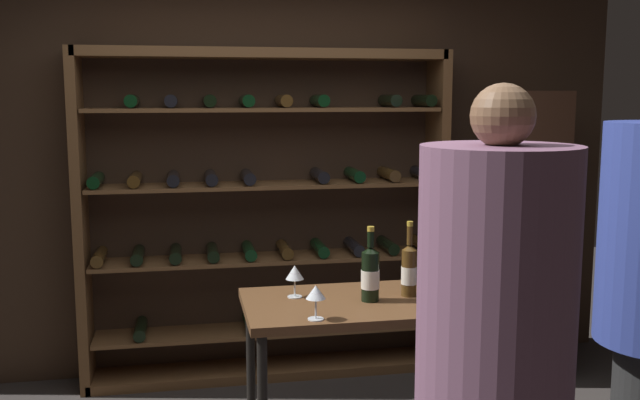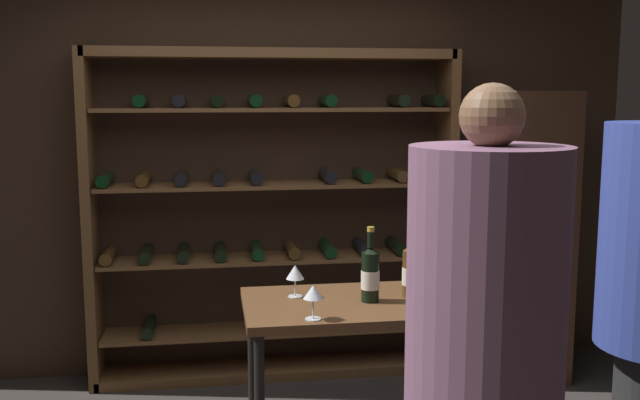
{
  "view_description": "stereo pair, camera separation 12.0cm",
  "coord_description": "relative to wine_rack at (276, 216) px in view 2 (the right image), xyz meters",
  "views": [
    {
      "loc": [
        -0.45,
        -2.89,
        1.81
      ],
      "look_at": [
        0.16,
        0.27,
        1.34
      ],
      "focal_mm": 40.42,
      "sensor_mm": 36.0,
      "label": 1
    },
    {
      "loc": [
        -0.33,
        -2.91,
        1.81
      ],
      "look_at": [
        0.16,
        0.27,
        1.34
      ],
      "focal_mm": 40.42,
      "sensor_mm": 36.0,
      "label": 2
    }
  ],
  "objects": [
    {
      "name": "back_wall",
      "position": [
        -0.08,
        0.21,
        0.43
      ],
      "size": [
        4.93,
        0.1,
        2.95
      ],
      "primitive_type": "cube",
      "color": "#3D2B1E",
      "rests_on": "ground"
    },
    {
      "name": "wine_rack",
      "position": [
        0.0,
        0.0,
        0.0
      ],
      "size": [
        2.32,
        0.32,
        2.09
      ],
      "color": "brown",
      "rests_on": "ground"
    },
    {
      "name": "tasting_table",
      "position": [
        0.24,
        -1.36,
        -0.28
      ],
      "size": [
        1.02,
        0.63,
        0.87
      ],
      "color": "brown",
      "rests_on": "ground"
    },
    {
      "name": "person_guest_khaki",
      "position": [
        0.45,
        -2.41,
        -0.03
      ],
      "size": [
        0.5,
        0.5,
        1.85
      ],
      "rotation": [
        0.0,
        0.0,
        0.53
      ],
      "color": "#303030",
      "rests_on": "ground"
    },
    {
      "name": "display_cabinet",
      "position": [
        1.59,
        -0.31,
        -0.13
      ],
      "size": [
        0.44,
        0.36,
        1.83
      ],
      "primitive_type": "cube",
      "color": "#4C2D1E",
      "rests_on": "ground"
    },
    {
      "name": "wine_bottle_black_capsule",
      "position": [
        0.3,
        -1.38,
        -0.05
      ],
      "size": [
        0.09,
        0.09,
        0.35
      ],
      "color": "black",
      "rests_on": "tasting_table"
    },
    {
      "name": "wine_bottle_red_label",
      "position": [
        0.5,
        -1.33,
        -0.05
      ],
      "size": [
        0.07,
        0.07,
        0.35
      ],
      "color": "#4C3314",
      "rests_on": "tasting_table"
    },
    {
      "name": "wine_glass_stemmed_center",
      "position": [
        -0.03,
        -1.26,
        -0.06
      ],
      "size": [
        0.08,
        0.08,
        0.15
      ],
      "color": "silver",
      "rests_on": "tasting_table"
    },
    {
      "name": "wine_glass_stemmed_right",
      "position": [
        0.01,
        -1.61,
        -0.06
      ],
      "size": [
        0.08,
        0.08,
        0.15
      ],
      "color": "silver",
      "rests_on": "tasting_table"
    }
  ]
}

